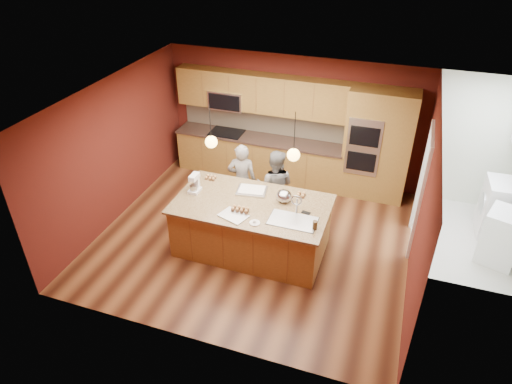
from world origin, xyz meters
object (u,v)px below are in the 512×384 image
at_px(person_right, 275,187).
at_px(stand_mixer, 195,184).
at_px(mixing_bowl, 284,196).
at_px(person_left, 242,180).
at_px(island, 253,226).

relative_size(person_right, stand_mixer, 4.43).
bearing_deg(mixing_bowl, stand_mixer, -172.82).
xyz_separation_m(person_left, stand_mixer, (-0.52, -0.95, 0.35)).
xyz_separation_m(stand_mixer, mixing_bowl, (1.56, 0.20, -0.04)).
distance_m(person_left, stand_mixer, 1.14).
xyz_separation_m(island, person_left, (-0.56, 0.99, 0.26)).
height_order(person_left, person_right, person_left).
height_order(island, stand_mixer, island).
xyz_separation_m(island, stand_mixer, (-1.08, 0.04, 0.62)).
bearing_deg(mixing_bowl, person_right, 117.03).
bearing_deg(person_right, stand_mixer, 32.58).
bearing_deg(person_right, mixing_bowl, 110.89).
bearing_deg(stand_mixer, mixing_bowl, 8.34).
bearing_deg(island, person_right, 84.21).
bearing_deg(island, person_left, 119.60).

